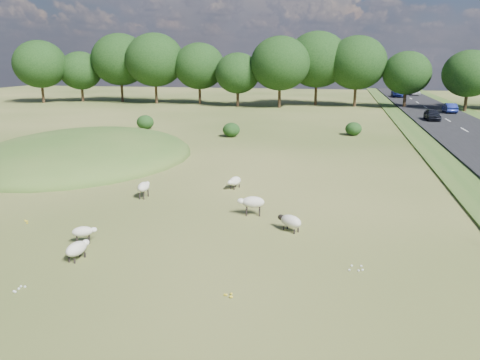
% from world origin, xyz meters
% --- Properties ---
extents(ground, '(160.00, 160.00, 0.00)m').
position_xyz_m(ground, '(0.00, 20.00, 0.00)').
color(ground, '#2D4816').
rests_on(ground, ground).
extents(mound, '(16.00, 20.00, 4.00)m').
position_xyz_m(mound, '(-12.00, 12.00, 0.00)').
color(mound, '#33561E').
rests_on(mound, ground).
extents(road, '(8.00, 150.00, 0.25)m').
position_xyz_m(road, '(20.00, 30.00, 0.12)').
color(road, black).
rests_on(road, ground).
extents(treeline, '(96.28, 14.66, 11.70)m').
position_xyz_m(treeline, '(-1.06, 55.44, 6.57)').
color(treeline, black).
rests_on(treeline, ground).
extents(shrubs, '(23.74, 4.99, 1.51)m').
position_xyz_m(shrubs, '(-4.04, 26.25, 0.71)').
color(shrubs, black).
rests_on(shrubs, ground).
extents(sheep_0, '(0.54, 1.22, 0.88)m').
position_xyz_m(sheep_0, '(-3.16, 2.88, 0.62)').
color(sheep_0, beige).
rests_on(sheep_0, ground).
extents(sheep_1, '(1.03, 0.78, 0.73)m').
position_xyz_m(sheep_1, '(-2.99, -3.78, 0.51)').
color(sheep_1, beige).
rests_on(sheep_1, ground).
extents(sheep_2, '(1.29, 1.06, 0.74)m').
position_xyz_m(sheep_2, '(5.25, -0.60, 0.47)').
color(sheep_2, beige).
rests_on(sheep_2, ground).
extents(sheep_3, '(1.36, 0.73, 0.96)m').
position_xyz_m(sheep_3, '(3.21, 1.17, 0.67)').
color(sheep_3, beige).
rests_on(sheep_3, ground).
extents(sheep_4, '(0.84, 1.27, 0.70)m').
position_xyz_m(sheep_4, '(1.30, 5.76, 0.44)').
color(sheep_4, beige).
rests_on(sheep_4, ground).
extents(sheep_5, '(0.69, 1.26, 0.71)m').
position_xyz_m(sheep_5, '(-2.37, -5.31, 0.45)').
color(sheep_5, beige).
rests_on(sheep_5, ground).
extents(car_1, '(1.37, 3.93, 1.29)m').
position_xyz_m(car_1, '(21.90, 48.64, 0.90)').
color(car_1, navy).
rests_on(car_1, road).
extents(car_3, '(1.91, 4.71, 1.37)m').
position_xyz_m(car_3, '(21.90, 81.44, 0.93)').
color(car_3, white).
rests_on(car_3, road).
extents(car_6, '(2.35, 5.10, 1.42)m').
position_xyz_m(car_6, '(18.10, 75.22, 0.96)').
color(car_6, navy).
rests_on(car_6, road).
extents(car_7, '(1.59, 3.95, 1.34)m').
position_xyz_m(car_7, '(18.10, 39.64, 0.92)').
color(car_7, black).
rests_on(car_7, road).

